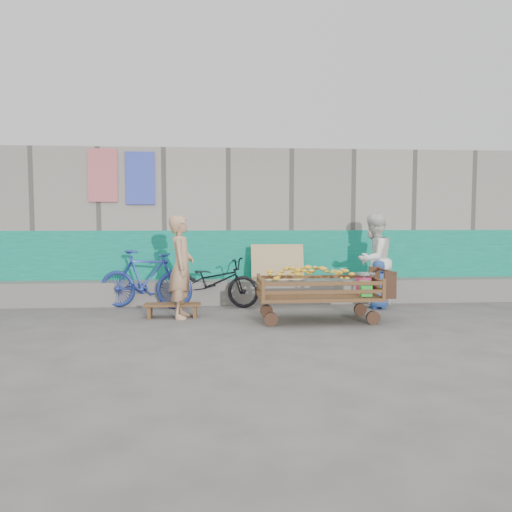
{
  "coord_description": "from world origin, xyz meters",
  "views": [
    {
      "loc": [
        -0.83,
        -7.16,
        1.63
      ],
      "look_at": [
        -0.19,
        1.2,
        1.0
      ],
      "focal_mm": 35.0,
      "sensor_mm": 36.0,
      "label": 1
    }
  ],
  "objects": [
    {
      "name": "ground",
      "position": [
        0.0,
        0.0,
        0.0
      ],
      "size": [
        80.0,
        80.0,
        0.0
      ],
      "primitive_type": "plane",
      "color": "#4E4C48",
      "rests_on": "ground"
    },
    {
      "name": "bicycle_dark",
      "position": [
        -0.91,
        2.05,
        0.46
      ],
      "size": [
        1.83,
        1.11,
        0.91
      ],
      "primitive_type": "imported",
      "rotation": [
        0.0,
        0.0,
        1.25
      ],
      "color": "black",
      "rests_on": "ground"
    },
    {
      "name": "woman",
      "position": [
        2.06,
        1.88,
        0.86
      ],
      "size": [
        1.06,
        1.04,
        1.73
      ],
      "primitive_type": "imported",
      "rotation": [
        0.0,
        0.0,
        3.83
      ],
      "color": "white",
      "rests_on": "ground"
    },
    {
      "name": "bench",
      "position": [
        -1.58,
        1.06,
        0.17
      ],
      "size": [
        0.92,
        0.28,
        0.23
      ],
      "color": "#503A1C",
      "rests_on": "ground"
    },
    {
      "name": "building_wall",
      "position": [
        -0.0,
        4.05,
        1.47
      ],
      "size": [
        12.0,
        3.5,
        3.0
      ],
      "color": "gray",
      "rests_on": "ground"
    },
    {
      "name": "bicycle_blue",
      "position": [
        -2.14,
        1.96,
        0.53
      ],
      "size": [
        1.83,
        0.91,
        1.06
      ],
      "primitive_type": "imported",
      "rotation": [
        0.0,
        0.0,
        1.32
      ],
      "color": "navy",
      "rests_on": "ground"
    },
    {
      "name": "banana_cart",
      "position": [
        0.72,
        0.61,
        0.6
      ],
      "size": [
        2.08,
        0.95,
        0.89
      ],
      "color": "#503A1C",
      "rests_on": "ground"
    },
    {
      "name": "vendor_man",
      "position": [
        -1.43,
        1.03,
        0.84
      ],
      "size": [
        0.45,
        0.64,
        1.69
      ],
      "primitive_type": "imported",
      "rotation": [
        0.0,
        0.0,
        1.49
      ],
      "color": "tan",
      "rests_on": "ground"
    },
    {
      "name": "child",
      "position": [
        2.06,
        1.57,
        0.44
      ],
      "size": [
        0.45,
        0.31,
        0.88
      ],
      "primitive_type": "imported",
      "rotation": [
        0.0,
        0.0,
        3.22
      ],
      "color": "navy",
      "rests_on": "ground"
    }
  ]
}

